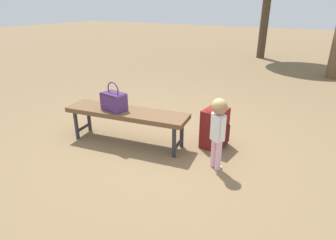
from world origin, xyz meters
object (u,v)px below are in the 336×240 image
(handbag, at_px, (114,101))
(park_bench, at_px, (127,115))
(child_standing, at_px, (218,123))
(backpack_large, at_px, (215,125))

(handbag, bearing_deg, park_bench, 21.28)
(child_standing, distance_m, backpack_large, 0.59)
(park_bench, relative_size, handbag, 4.46)
(handbag, relative_size, backpack_large, 0.64)
(park_bench, bearing_deg, backpack_large, 24.48)
(park_bench, xyz_separation_m, backpack_large, (1.02, 0.47, -0.11))
(backpack_large, bearing_deg, child_standing, -67.38)
(child_standing, bearing_deg, backpack_large, 112.62)
(handbag, height_order, backpack_large, handbag)
(park_bench, xyz_separation_m, handbag, (-0.14, -0.06, 0.18))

